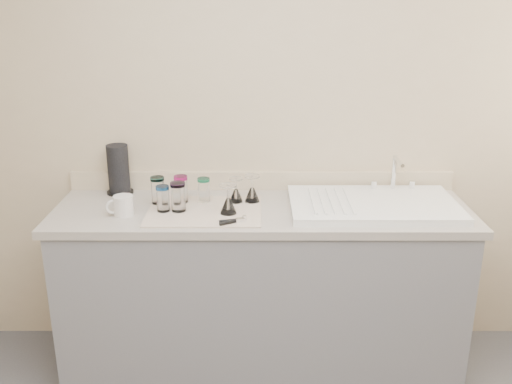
{
  "coord_description": "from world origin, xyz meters",
  "views": [
    {
      "loc": [
        -0.03,
        -1.45,
        1.9
      ],
      "look_at": [
        -0.03,
        1.15,
        1.0
      ],
      "focal_mm": 40.0,
      "sensor_mm": 36.0,
      "label": 1
    }
  ],
  "objects_px": {
    "white_mug": "(123,206)",
    "sink_unit": "(373,204)",
    "can_opener": "(233,221)",
    "tumbler_cyan": "(181,189)",
    "tumbler_magenta": "(163,198)",
    "goblet_back_right": "(252,193)",
    "tumbler_purple": "(204,190)",
    "goblet_front_left": "(228,204)",
    "tumbler_teal": "(158,190)",
    "paper_towel_roll": "(119,170)",
    "tumbler_blue": "(178,197)",
    "goblet_back_left": "(236,194)"
  },
  "relations": [
    {
      "from": "tumbler_teal",
      "to": "white_mug",
      "type": "xyz_separation_m",
      "value": [
        -0.14,
        -0.15,
        -0.03
      ]
    },
    {
      "from": "goblet_back_right",
      "to": "goblet_front_left",
      "type": "relative_size",
      "value": 0.96
    },
    {
      "from": "can_opener",
      "to": "goblet_front_left",
      "type": "bearing_deg",
      "value": 101.65
    },
    {
      "from": "tumbler_teal",
      "to": "white_mug",
      "type": "relative_size",
      "value": 0.96
    },
    {
      "from": "sink_unit",
      "to": "white_mug",
      "type": "height_order",
      "value": "sink_unit"
    },
    {
      "from": "goblet_back_left",
      "to": "goblet_front_left",
      "type": "bearing_deg",
      "value": -100.8
    },
    {
      "from": "can_opener",
      "to": "tumbler_cyan",
      "type": "bearing_deg",
      "value": 134.0
    },
    {
      "from": "tumbler_purple",
      "to": "tumbler_magenta",
      "type": "xyz_separation_m",
      "value": [
        -0.19,
        -0.13,
        0.0
      ]
    },
    {
      "from": "sink_unit",
      "to": "paper_towel_roll",
      "type": "distance_m",
      "value": 1.33
    },
    {
      "from": "tumbler_cyan",
      "to": "tumbler_purple",
      "type": "bearing_deg",
      "value": 1.35
    },
    {
      "from": "tumbler_teal",
      "to": "goblet_back_right",
      "type": "height_order",
      "value": "same"
    },
    {
      "from": "tumbler_teal",
      "to": "paper_towel_roll",
      "type": "relative_size",
      "value": 0.52
    },
    {
      "from": "goblet_front_left",
      "to": "white_mug",
      "type": "bearing_deg",
      "value": -179.33
    },
    {
      "from": "tumbler_blue",
      "to": "can_opener",
      "type": "height_order",
      "value": "tumbler_blue"
    },
    {
      "from": "white_mug",
      "to": "sink_unit",
      "type": "bearing_deg",
      "value": 4.86
    },
    {
      "from": "tumbler_purple",
      "to": "can_opener",
      "type": "xyz_separation_m",
      "value": [
        0.16,
        -0.28,
        -0.06
      ]
    },
    {
      "from": "tumbler_blue",
      "to": "goblet_front_left",
      "type": "distance_m",
      "value": 0.25
    },
    {
      "from": "tumbler_purple",
      "to": "goblet_front_left",
      "type": "height_order",
      "value": "goblet_front_left"
    },
    {
      "from": "goblet_back_right",
      "to": "can_opener",
      "type": "xyz_separation_m",
      "value": [
        -0.09,
        -0.29,
        -0.04
      ]
    },
    {
      "from": "tumbler_magenta",
      "to": "goblet_back_right",
      "type": "relative_size",
      "value": 0.93
    },
    {
      "from": "tumbler_cyan",
      "to": "goblet_back_left",
      "type": "relative_size",
      "value": 1.09
    },
    {
      "from": "tumbler_cyan",
      "to": "can_opener",
      "type": "xyz_separation_m",
      "value": [
        0.27,
        -0.28,
        -0.06
      ]
    },
    {
      "from": "tumbler_teal",
      "to": "can_opener",
      "type": "distance_m",
      "value": 0.47
    },
    {
      "from": "white_mug",
      "to": "tumbler_blue",
      "type": "bearing_deg",
      "value": 8.17
    },
    {
      "from": "goblet_back_right",
      "to": "can_opener",
      "type": "height_order",
      "value": "goblet_back_right"
    },
    {
      "from": "tumbler_purple",
      "to": "can_opener",
      "type": "bearing_deg",
      "value": -61.13
    },
    {
      "from": "tumbler_blue",
      "to": "can_opener",
      "type": "bearing_deg",
      "value": -29.69
    },
    {
      "from": "tumbler_magenta",
      "to": "sink_unit",
      "type": "bearing_deg",
      "value": 3.85
    },
    {
      "from": "sink_unit",
      "to": "goblet_back_left",
      "type": "relative_size",
      "value": 6.54
    },
    {
      "from": "tumbler_teal",
      "to": "tumbler_blue",
      "type": "distance_m",
      "value": 0.16
    },
    {
      "from": "tumbler_cyan",
      "to": "tumbler_purple",
      "type": "xyz_separation_m",
      "value": [
        0.11,
        0.0,
        -0.01
      ]
    },
    {
      "from": "tumbler_cyan",
      "to": "tumbler_blue",
      "type": "height_order",
      "value": "tumbler_blue"
    },
    {
      "from": "goblet_back_right",
      "to": "paper_towel_roll",
      "type": "distance_m",
      "value": 0.72
    },
    {
      "from": "sink_unit",
      "to": "white_mug",
      "type": "xyz_separation_m",
      "value": [
        -1.22,
        -0.1,
        0.03
      ]
    },
    {
      "from": "tumbler_purple",
      "to": "goblet_back_right",
      "type": "relative_size",
      "value": 0.91
    },
    {
      "from": "tumbler_teal",
      "to": "goblet_front_left",
      "type": "xyz_separation_m",
      "value": [
        0.36,
        -0.14,
        -0.02
      ]
    },
    {
      "from": "tumbler_teal",
      "to": "tumbler_blue",
      "type": "bearing_deg",
      "value": -43.27
    },
    {
      "from": "can_opener",
      "to": "paper_towel_roll",
      "type": "xyz_separation_m",
      "value": [
        -0.62,
        0.44,
        0.11
      ]
    },
    {
      "from": "goblet_back_left",
      "to": "goblet_front_left",
      "type": "distance_m",
      "value": 0.17
    },
    {
      "from": "white_mug",
      "to": "paper_towel_roll",
      "type": "height_order",
      "value": "paper_towel_roll"
    },
    {
      "from": "tumbler_cyan",
      "to": "sink_unit",
      "type": "bearing_deg",
      "value": -3.62
    },
    {
      "from": "tumbler_cyan",
      "to": "white_mug",
      "type": "xyz_separation_m",
      "value": [
        -0.26,
        -0.16,
        -0.03
      ]
    },
    {
      "from": "tumbler_blue",
      "to": "goblet_front_left",
      "type": "height_order",
      "value": "tumbler_blue"
    },
    {
      "from": "tumbler_purple",
      "to": "paper_towel_roll",
      "type": "relative_size",
      "value": 0.48
    },
    {
      "from": "goblet_front_left",
      "to": "tumbler_teal",
      "type": "bearing_deg",
      "value": 158.56
    },
    {
      "from": "tumbler_magenta",
      "to": "white_mug",
      "type": "xyz_separation_m",
      "value": [
        -0.19,
        -0.03,
        -0.02
      ]
    },
    {
      "from": "tumbler_magenta",
      "to": "white_mug",
      "type": "bearing_deg",
      "value": -169.66
    },
    {
      "from": "tumbler_magenta",
      "to": "goblet_back_right",
      "type": "distance_m",
      "value": 0.45
    },
    {
      "from": "sink_unit",
      "to": "can_opener",
      "type": "height_order",
      "value": "sink_unit"
    },
    {
      "from": "sink_unit",
      "to": "goblet_back_left",
      "type": "xyz_separation_m",
      "value": [
        -0.68,
        0.06,
        0.03
      ]
    }
  ]
}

